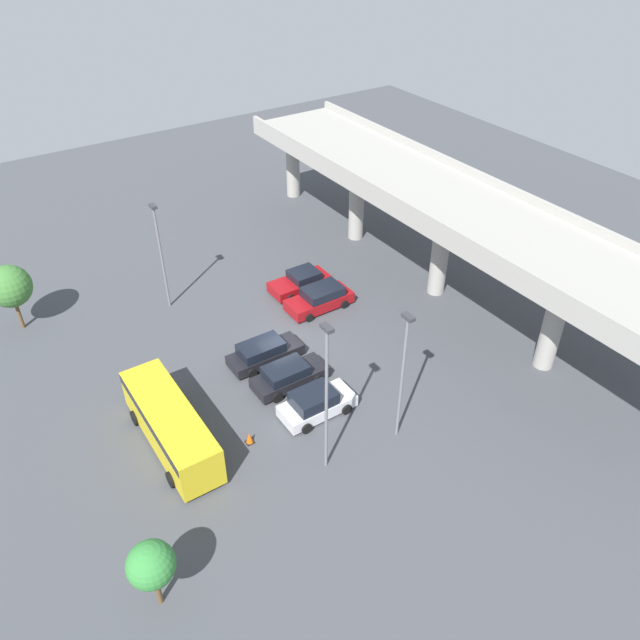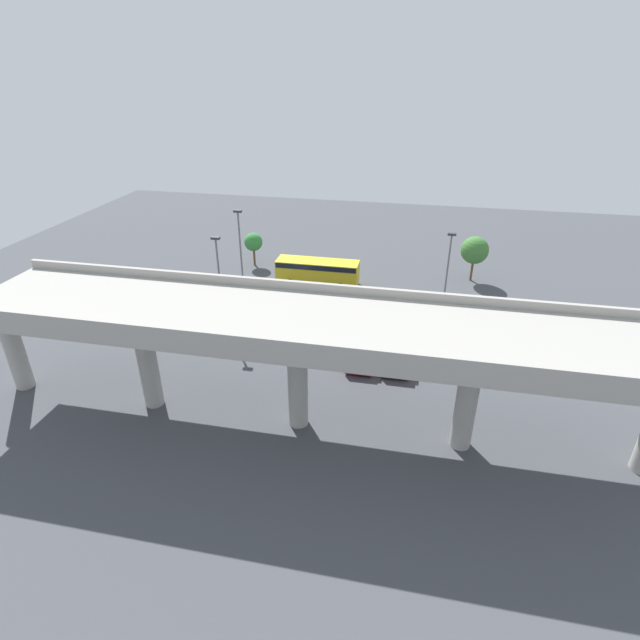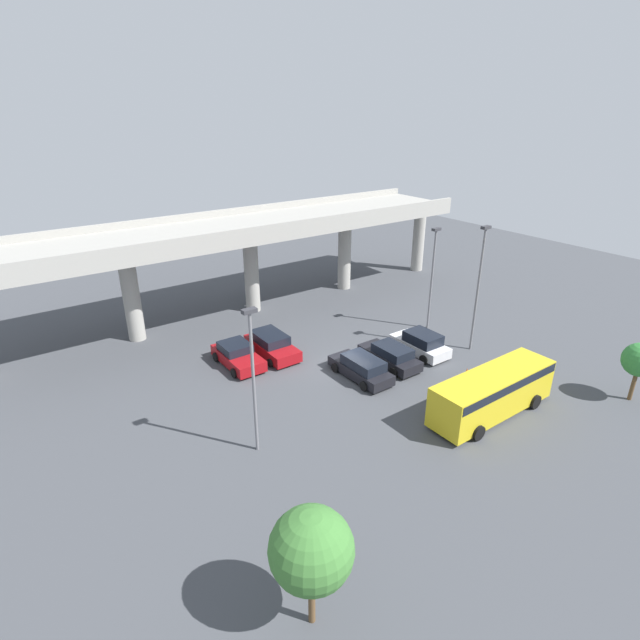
% 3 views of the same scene
% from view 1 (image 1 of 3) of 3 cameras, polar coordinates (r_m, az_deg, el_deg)
% --- Properties ---
extents(ground_plane, '(87.20, 87.20, 0.00)m').
position_cam_1_polar(ground_plane, '(40.06, -3.42, -3.04)').
color(ground_plane, '#424449').
extents(highway_overpass, '(40.98, 7.59, 8.16)m').
position_cam_1_polar(highway_overpass, '(43.31, 11.43, 9.90)').
color(highway_overpass, '#9E9B93').
rests_on(highway_overpass, ground_plane).
extents(parked_car_0, '(2.26, 4.47, 1.48)m').
position_cam_1_polar(parked_car_0, '(45.61, -1.77, 3.51)').
color(parked_car_0, maroon).
rests_on(parked_car_0, ground_plane).
extents(parked_car_1, '(2.26, 4.74, 1.56)m').
position_cam_1_polar(parked_car_1, '(43.69, 0.00, 2.00)').
color(parked_car_1, maroon).
rests_on(parked_car_1, ground_plane).
extents(parked_car_2, '(2.06, 4.71, 1.49)m').
position_cam_1_polar(parked_car_2, '(39.06, -5.15, -2.97)').
color(parked_car_2, black).
rests_on(parked_car_2, ground_plane).
extents(parked_car_3, '(2.08, 4.62, 1.47)m').
position_cam_1_polar(parked_car_3, '(37.31, -2.89, -5.08)').
color(parked_car_3, black).
rests_on(parked_car_3, ground_plane).
extents(parked_car_4, '(2.17, 4.34, 1.62)m').
position_cam_1_polar(parked_car_4, '(35.42, -0.36, -7.62)').
color(parked_car_4, silver).
rests_on(parked_car_4, ground_plane).
extents(shuttle_bus, '(8.32, 2.64, 2.57)m').
position_cam_1_polar(shuttle_bus, '(34.16, -13.54, -9.16)').
color(shuttle_bus, gold).
rests_on(shuttle_bus, ground_plane).
extents(lamp_post_near_aisle, '(0.70, 0.35, 8.02)m').
position_cam_1_polar(lamp_post_near_aisle, '(31.88, 7.60, -4.43)').
color(lamp_post_near_aisle, slate).
rests_on(lamp_post_near_aisle, ground_plane).
extents(lamp_post_mid_lot, '(0.70, 0.35, 9.02)m').
position_cam_1_polar(lamp_post_mid_lot, '(29.61, 0.60, -6.48)').
color(lamp_post_mid_lot, slate).
rests_on(lamp_post_mid_lot, ground_plane).
extents(lamp_post_by_overpass, '(0.70, 0.35, 7.80)m').
position_cam_1_polar(lamp_post_by_overpass, '(43.16, -14.40, 6.30)').
color(lamp_post_by_overpass, slate).
rests_on(lamp_post_by_overpass, ground_plane).
extents(tree_front_left, '(2.81, 2.81, 4.70)m').
position_cam_1_polar(tree_front_left, '(45.02, -26.51, 2.76)').
color(tree_front_left, brown).
rests_on(tree_front_left, ground_plane).
extents(tree_front_right, '(2.01, 2.01, 3.69)m').
position_cam_1_polar(tree_front_right, '(27.60, -15.19, -20.81)').
color(tree_front_right, brown).
rests_on(tree_front_right, ground_plane).
extents(traffic_cone, '(0.44, 0.44, 0.70)m').
position_cam_1_polar(traffic_cone, '(34.37, -6.47, -10.67)').
color(traffic_cone, black).
rests_on(traffic_cone, ground_plane).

